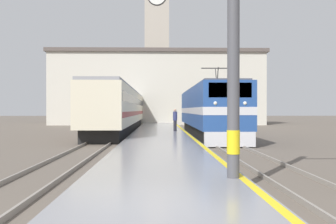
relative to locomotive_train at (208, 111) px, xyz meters
name	(u,v)px	position (x,y,z in m)	size (l,w,h in m)	color
ground_plane	(160,132)	(-3.70, 6.74, -1.98)	(200.00, 200.00, 0.00)	#60564C
platform	(160,133)	(-3.70, 1.74, -1.79)	(4.24, 140.00, 0.37)	gray
rail_track_near	(205,135)	(0.00, 1.74, -1.94)	(2.83, 140.00, 0.16)	#60564C
rail_track_far	(115,135)	(-7.39, 1.74, -1.94)	(2.83, 140.00, 0.16)	#60564C
locomotive_train	(208,111)	(0.00, 0.00, 0.00)	(2.92, 19.28, 4.84)	black
passenger_train	(127,109)	(-7.39, 14.46, 0.18)	(2.92, 44.82, 4.00)	black
catenary_mast	(235,33)	(-1.90, -20.58, 2.03)	(2.26, 0.33, 7.47)	#4C4C51
person_on_platform	(175,119)	(-2.49, 1.16, -0.66)	(0.34, 0.34, 1.80)	#23232D
clock_tower	(157,37)	(-4.07, 32.51, 11.75)	(4.76, 4.76, 25.85)	#ADA393
station_building	(157,88)	(-3.98, 25.40, 3.23)	(30.04, 7.44, 10.36)	beige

